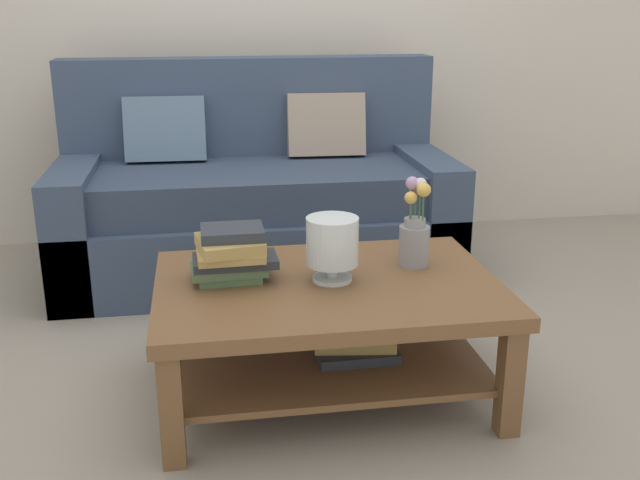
{
  "coord_description": "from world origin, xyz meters",
  "views": [
    {
      "loc": [
        -0.41,
        -2.69,
        1.34
      ],
      "look_at": [
        -0.0,
        -0.22,
        0.53
      ],
      "focal_mm": 41.46,
      "sensor_mm": 36.0,
      "label": 1
    }
  ],
  "objects_px": {
    "book_stack_main": "(231,254)",
    "couch": "(256,201)",
    "flower_pitcher": "(415,232)",
    "glass_hurricane_vase": "(332,243)",
    "coffee_table": "(329,312)"
  },
  "relations": [
    {
      "from": "book_stack_main",
      "to": "couch",
      "type": "bearing_deg",
      "value": 81.78
    },
    {
      "from": "couch",
      "to": "flower_pitcher",
      "type": "relative_size",
      "value": 5.92
    },
    {
      "from": "flower_pitcher",
      "to": "couch",
      "type": "bearing_deg",
      "value": 111.4
    },
    {
      "from": "book_stack_main",
      "to": "glass_hurricane_vase",
      "type": "distance_m",
      "value": 0.35
    },
    {
      "from": "book_stack_main",
      "to": "coffee_table",
      "type": "bearing_deg",
      "value": -12.0
    },
    {
      "from": "glass_hurricane_vase",
      "to": "coffee_table",
      "type": "bearing_deg",
      "value": -151.88
    },
    {
      "from": "book_stack_main",
      "to": "flower_pitcher",
      "type": "distance_m",
      "value": 0.66
    },
    {
      "from": "couch",
      "to": "coffee_table",
      "type": "bearing_deg",
      "value": -83.77
    },
    {
      "from": "couch",
      "to": "flower_pitcher",
      "type": "height_order",
      "value": "couch"
    },
    {
      "from": "glass_hurricane_vase",
      "to": "couch",
      "type": "bearing_deg",
      "value": 96.83
    },
    {
      "from": "book_stack_main",
      "to": "flower_pitcher",
      "type": "bearing_deg",
      "value": 3.62
    },
    {
      "from": "couch",
      "to": "glass_hurricane_vase",
      "type": "bearing_deg",
      "value": -83.17
    },
    {
      "from": "couch",
      "to": "glass_hurricane_vase",
      "type": "height_order",
      "value": "couch"
    },
    {
      "from": "coffee_table",
      "to": "flower_pitcher",
      "type": "height_order",
      "value": "flower_pitcher"
    },
    {
      "from": "couch",
      "to": "coffee_table",
      "type": "height_order",
      "value": "couch"
    }
  ]
}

